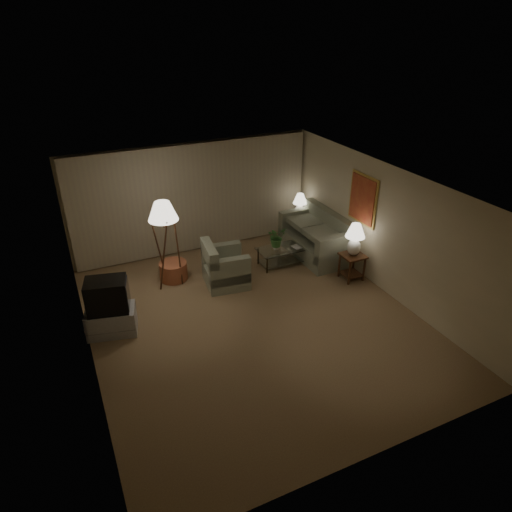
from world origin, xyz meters
The scene contains 16 objects.
ground centered at (0.00, 0.00, 0.00)m, with size 7.00×7.00×0.00m, color #937851.
room_shell centered at (0.02, 1.51, 1.75)m, with size 6.04×7.02×2.72m.
sofa centered at (2.50, 1.87, 0.44)m, with size 1.96×0.99×0.87m.
armchair centered at (0.02, 1.51, 0.39)m, with size 1.14×1.10×0.78m.
side_table_near centered at (2.65, 0.52, 0.40)m, with size 0.49×0.49×0.60m.
side_table_far centered at (2.65, 2.90, 0.39)m, with size 0.44×0.37×0.60m.
table_lamp_near centered at (2.65, 0.52, 1.04)m, with size 0.43×0.43×0.74m.
table_lamp_far centered at (2.65, 2.90, 0.97)m, with size 0.37×0.37×0.63m.
coffee_table centered at (1.55, 1.77, 0.28)m, with size 1.15×0.62×0.41m.
tv_cabinet centered at (-2.55, 0.77, 0.25)m, with size 0.99×0.74×0.50m, color #B2B2B5.
crt_tv centered at (-2.55, 0.77, 0.81)m, with size 0.82×0.67×0.62m, color black.
floor_lamp centered at (-1.12, 2.01, 1.01)m, with size 0.63×0.63×1.93m.
ottoman centered at (-0.97, 2.19, 0.21)m, with size 0.62×0.62×0.41m, color #B0603B.
vase centered at (1.40, 1.77, 0.50)m, with size 0.16×0.16×0.16m, color white.
flowers centered at (1.40, 1.77, 0.81)m, with size 0.42×0.37×0.47m, color #3F7F38.
book centered at (1.80, 1.67, 0.42)m, with size 0.18×0.25×0.02m, color olive.
Camera 1 is at (-3.04, -6.63, 5.26)m, focal length 32.00 mm.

